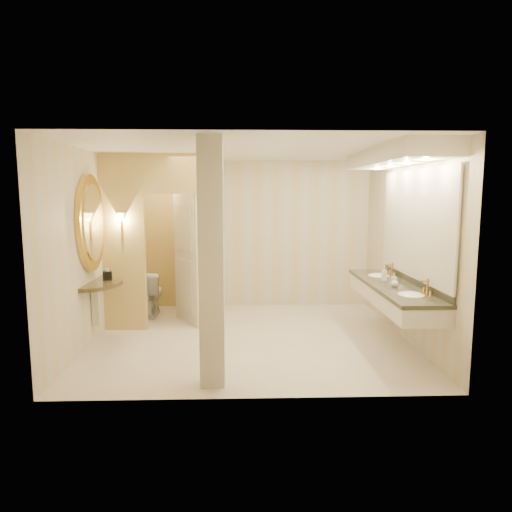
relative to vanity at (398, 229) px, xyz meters
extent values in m
plane|color=white|center=(-1.98, 0.40, -1.63)|extent=(4.50, 4.50, 0.00)
plane|color=white|center=(-1.98, 0.40, 1.07)|extent=(4.50, 4.50, 0.00)
cube|color=beige|center=(-1.98, 2.40, -0.28)|extent=(4.50, 0.02, 2.70)
cube|color=beige|center=(-1.98, -1.60, -0.28)|extent=(4.50, 0.02, 2.70)
cube|color=beige|center=(-4.23, 0.40, -0.28)|extent=(0.02, 4.00, 2.70)
cube|color=beige|center=(0.27, 0.40, -0.28)|extent=(0.02, 4.00, 2.70)
cube|color=#EAD27A|center=(-2.78, 1.65, -0.28)|extent=(0.10, 1.50, 2.70)
cube|color=#EAD27A|center=(-3.90, 0.90, -0.28)|extent=(0.65, 0.10, 2.70)
cube|color=#EAD27A|center=(-3.18, 0.90, 0.77)|extent=(0.80, 0.10, 0.60)
cube|color=beige|center=(-2.99, 1.24, -0.58)|extent=(0.47, 0.70, 2.10)
cylinder|color=#BE8C3D|center=(-3.90, 0.83, -0.08)|extent=(0.03, 0.03, 0.30)
cone|color=beige|center=(-3.90, 0.83, 0.12)|extent=(0.14, 0.14, 0.14)
cube|color=beige|center=(-0.03, 0.00, -0.90)|extent=(0.60, 2.44, 0.24)
cube|color=black|center=(-0.03, 0.00, -0.78)|extent=(0.64, 2.48, 0.05)
cube|color=black|center=(0.25, 0.00, -0.71)|extent=(0.03, 2.44, 0.10)
ellipsoid|color=white|center=(-0.03, -0.66, -0.80)|extent=(0.40, 0.44, 0.15)
cylinder|color=#BE8C3D|center=(0.17, -0.66, -0.67)|extent=(0.03, 0.03, 0.22)
ellipsoid|color=white|center=(-0.03, 0.66, -0.80)|extent=(0.40, 0.44, 0.15)
cylinder|color=#BE8C3D|center=(0.17, 0.66, -0.67)|extent=(0.03, 0.03, 0.22)
cube|color=white|center=(0.25, 0.00, 0.07)|extent=(0.03, 2.44, 1.40)
cube|color=beige|center=(-0.03, 0.00, 0.96)|extent=(0.75, 2.64, 0.22)
cylinder|color=black|center=(-4.21, 0.30, -0.78)|extent=(1.03, 1.03, 0.05)
cube|color=beige|center=(-4.17, 0.30, -1.08)|extent=(0.10, 0.10, 0.60)
cylinder|color=gold|center=(-4.19, 0.30, 0.07)|extent=(0.07, 1.03, 1.03)
cylinder|color=white|center=(-4.15, 0.30, 0.07)|extent=(0.02, 0.82, 0.82)
cube|color=beige|center=(-2.43, -1.21, -0.28)|extent=(0.27, 0.27, 2.70)
cube|color=black|center=(-4.03, 0.43, -0.69)|extent=(0.16, 0.16, 0.12)
imported|color=white|center=(-3.71, 1.74, -1.24)|extent=(0.45, 0.77, 0.78)
imported|color=beige|center=(-0.01, 0.06, -0.69)|extent=(0.07, 0.07, 0.14)
imported|color=silver|center=(-0.08, -0.21, -0.69)|extent=(0.10, 0.10, 0.13)
imported|color=#C6B28C|center=(-0.11, 0.16, -0.64)|extent=(0.11, 0.11, 0.22)
camera|label=1|loc=(-2.11, -6.07, 0.46)|focal=32.00mm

